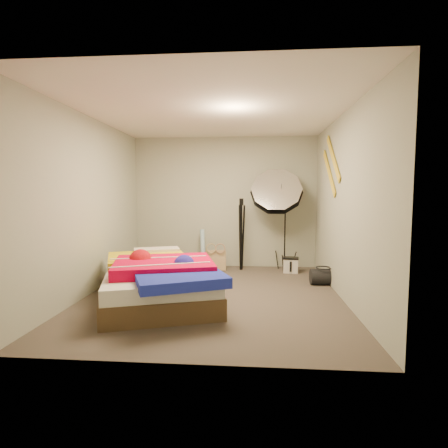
# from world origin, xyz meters

# --- Properties ---
(floor) EXTENTS (4.00, 4.00, 0.00)m
(floor) POSITION_xyz_m (0.00, 0.00, 0.00)
(floor) COLOR #4D423B
(floor) RESTS_ON ground
(ceiling) EXTENTS (4.00, 4.00, 0.00)m
(ceiling) POSITION_xyz_m (0.00, 0.00, 2.50)
(ceiling) COLOR silver
(ceiling) RESTS_ON wall_back
(wall_back) EXTENTS (3.50, 0.00, 3.50)m
(wall_back) POSITION_xyz_m (0.00, 2.00, 1.25)
(wall_back) COLOR #999D8C
(wall_back) RESTS_ON floor
(wall_front) EXTENTS (3.50, 0.00, 3.50)m
(wall_front) POSITION_xyz_m (0.00, -2.00, 1.25)
(wall_front) COLOR #999D8C
(wall_front) RESTS_ON floor
(wall_left) EXTENTS (0.00, 4.00, 4.00)m
(wall_left) POSITION_xyz_m (-1.75, 0.00, 1.25)
(wall_left) COLOR #999D8C
(wall_left) RESTS_ON floor
(wall_right) EXTENTS (0.00, 4.00, 4.00)m
(wall_right) POSITION_xyz_m (1.75, 0.00, 1.25)
(wall_right) COLOR #999D8C
(wall_right) RESTS_ON floor
(tote_bag) EXTENTS (0.38, 0.18, 0.38)m
(tote_bag) POSITION_xyz_m (-0.13, 1.59, 0.19)
(tote_bag) COLOR tan
(tote_bag) RESTS_ON floor
(wrapping_roll) EXTENTS (0.15, 0.23, 0.74)m
(wrapping_roll) POSITION_xyz_m (-0.40, 1.77, 0.37)
(wrapping_roll) COLOR #4E95C2
(wrapping_roll) RESTS_ON floor
(camera_case) EXTENTS (0.27, 0.21, 0.25)m
(camera_case) POSITION_xyz_m (1.23, 1.50, 0.13)
(camera_case) COLOR beige
(camera_case) RESTS_ON floor
(duffel_bag) EXTENTS (0.41, 0.25, 0.24)m
(duffel_bag) POSITION_xyz_m (1.65, 0.70, 0.12)
(duffel_bag) COLOR black
(duffel_bag) RESTS_ON floor
(wall_stripe_upper) EXTENTS (0.02, 0.91, 0.78)m
(wall_stripe_upper) POSITION_xyz_m (1.73, 0.60, 1.95)
(wall_stripe_upper) COLOR gold
(wall_stripe_upper) RESTS_ON wall_right
(wall_stripe_lower) EXTENTS (0.02, 0.91, 0.78)m
(wall_stripe_lower) POSITION_xyz_m (1.73, 0.85, 1.75)
(wall_stripe_lower) COLOR gold
(wall_stripe_lower) RESTS_ON wall_right
(bed) EXTENTS (1.96, 2.33, 0.57)m
(bed) POSITION_xyz_m (-0.68, -0.30, 0.29)
(bed) COLOR #4D3824
(bed) RESTS_ON floor
(photo_umbrella) EXTENTS (1.19, 0.91, 1.99)m
(photo_umbrella) POSITION_xyz_m (0.97, 1.65, 1.43)
(photo_umbrella) COLOR black
(photo_umbrella) RESTS_ON floor
(camera_tripod) EXTENTS (0.08, 0.08, 1.33)m
(camera_tripod) POSITION_xyz_m (0.33, 1.68, 0.76)
(camera_tripod) COLOR black
(camera_tripod) RESTS_ON floor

